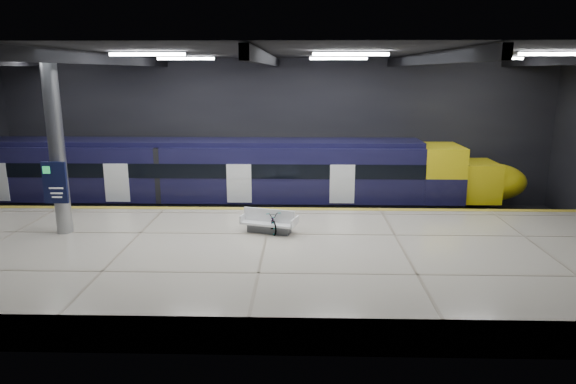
{
  "coord_description": "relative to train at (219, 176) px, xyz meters",
  "views": [
    {
      "loc": [
        1.34,
        -20.17,
        7.31
      ],
      "look_at": [
        0.76,
        1.5,
        2.2
      ],
      "focal_mm": 32.0,
      "sensor_mm": 36.0,
      "label": 1
    }
  ],
  "objects": [
    {
      "name": "platform",
      "position": [
        2.89,
        -8.0,
        -1.51
      ],
      "size": [
        30.0,
        11.0,
        1.1
      ],
      "primitive_type": "cube",
      "color": "beige",
      "rests_on": "ground"
    },
    {
      "name": "train",
      "position": [
        0.0,
        0.0,
        0.0
      ],
      "size": [
        29.4,
        2.84,
        3.79
      ],
      "color": "black",
      "rests_on": "ground"
    },
    {
      "name": "ground",
      "position": [
        2.89,
        -5.5,
        -2.06
      ],
      "size": [
        30.0,
        30.0,
        0.0
      ],
      "primitive_type": "plane",
      "color": "black",
      "rests_on": "ground"
    },
    {
      "name": "rails",
      "position": [
        2.89,
        0.0,
        -1.98
      ],
      "size": [
        30.0,
        1.52,
        0.16
      ],
      "color": "gray",
      "rests_on": "ground"
    },
    {
      "name": "pannier_bag",
      "position": [
        2.41,
        -6.17,
        -0.78
      ],
      "size": [
        0.3,
        0.18,
        0.35
      ],
      "primitive_type": "cube",
      "rotation": [
        0.0,
        0.0,
        -0.01
      ],
      "color": "black",
      "rests_on": "platform"
    },
    {
      "name": "room_shell",
      "position": [
        2.88,
        -5.49,
        3.66
      ],
      "size": [
        30.1,
        16.1,
        8.05
      ],
      "color": "black",
      "rests_on": "ground"
    },
    {
      "name": "bench",
      "position": [
        2.97,
        -6.32,
        -0.62
      ],
      "size": [
        2.34,
        1.48,
        0.96
      ],
      "rotation": [
        0.0,
        0.0,
        -0.29
      ],
      "color": "#595B60",
      "rests_on": "platform"
    },
    {
      "name": "bicycle",
      "position": [
        3.01,
        -6.17,
        -0.52
      ],
      "size": [
        1.11,
        1.77,
        0.88
      ],
      "primitive_type": "imported",
      "rotation": [
        0.0,
        0.0,
        0.34
      ],
      "color": "#99999E",
      "rests_on": "platform"
    },
    {
      "name": "info_column",
      "position": [
        -5.11,
        -6.52,
        2.4
      ],
      "size": [
        0.9,
        0.78,
        6.9
      ],
      "color": "#9EA0A5",
      "rests_on": "platform"
    },
    {
      "name": "safety_strip",
      "position": [
        2.89,
        -2.75,
        -0.95
      ],
      "size": [
        30.0,
        0.4,
        0.01
      ],
      "primitive_type": "cube",
      "color": "gold",
      "rests_on": "platform"
    }
  ]
}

